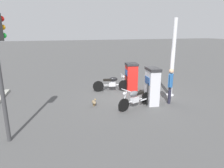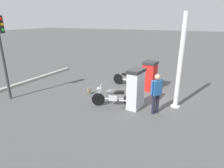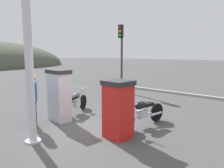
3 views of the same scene
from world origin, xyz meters
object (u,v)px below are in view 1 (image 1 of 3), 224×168
object	(u,v)px
motorcycle_near_pump	(112,83)
fuel_pump_near	(131,76)
attendant_person	(170,84)
motorcycle_far_pump	(135,98)
roadside_traffic_light	(0,58)
fuel_pump_far	(152,86)
wandering_duck	(94,102)
canopy_support_pole	(173,60)

from	to	relation	value
motorcycle_near_pump	fuel_pump_near	bearing A→B (deg)	175.29
fuel_pump_near	attendant_person	world-z (taller)	attendant_person
motorcycle_near_pump	motorcycle_far_pump	size ratio (longest dim) A/B	1.10
motorcycle_near_pump	attendant_person	xyz separation A→B (m)	(-2.02, 2.61, 0.48)
motorcycle_far_pump	roadside_traffic_light	xyz separation A→B (m)	(4.76, 1.30, 2.12)
fuel_pump_far	wandering_duck	world-z (taller)	fuel_pump_far
motorcycle_far_pump	fuel_pump_far	bearing A→B (deg)	-167.75
fuel_pump_far	canopy_support_pole	xyz separation A→B (m)	(-1.57, -0.85, 1.01)
attendant_person	wandering_duck	distance (m)	3.62
fuel_pump_far	wandering_duck	distance (m)	2.74
fuel_pump_near	motorcycle_near_pump	xyz separation A→B (m)	(1.14, -0.09, -0.32)
attendant_person	canopy_support_pole	world-z (taller)	canopy_support_pole
canopy_support_pole	fuel_pump_near	bearing A→B (deg)	-44.65
wandering_duck	motorcycle_far_pump	bearing A→B (deg)	156.11
fuel_pump_near	motorcycle_near_pump	bearing A→B (deg)	-4.71
fuel_pump_near	motorcycle_near_pump	distance (m)	1.18
fuel_pump_far	motorcycle_near_pump	world-z (taller)	fuel_pump_far
fuel_pump_near	wandering_duck	distance (m)	3.25
fuel_pump_near	attendant_person	distance (m)	2.67
motorcycle_far_pump	canopy_support_pole	bearing A→B (deg)	-157.08
motorcycle_far_pump	roadside_traffic_light	distance (m)	5.37
attendant_person	wandering_duck	size ratio (longest dim) A/B	4.08
wandering_duck	canopy_support_pole	size ratio (longest dim) A/B	0.10
attendant_person	canopy_support_pole	bearing A→B (deg)	-125.43
fuel_pump_far	motorcycle_near_pump	xyz separation A→B (m)	(1.14, -2.50, -0.41)
fuel_pump_near	roadside_traffic_light	xyz separation A→B (m)	(5.69, 3.91, 1.79)
roadside_traffic_light	canopy_support_pole	world-z (taller)	canopy_support_pole
motorcycle_near_pump	wandering_duck	size ratio (longest dim) A/B	5.08
fuel_pump_far	canopy_support_pole	world-z (taller)	canopy_support_pole
canopy_support_pole	roadside_traffic_light	bearing A→B (deg)	18.01
motorcycle_near_pump	canopy_support_pole	bearing A→B (deg)	148.71
fuel_pump_near	motorcycle_far_pump	size ratio (longest dim) A/B	0.83
fuel_pump_near	canopy_support_pole	size ratio (longest dim) A/B	0.40
roadside_traffic_light	canopy_support_pole	distance (m)	7.66
wandering_duck	canopy_support_pole	world-z (taller)	canopy_support_pole
fuel_pump_far	wandering_duck	size ratio (longest dim) A/B	4.26
motorcycle_near_pump	attendant_person	bearing A→B (deg)	127.79
motorcycle_far_pump	canopy_support_pole	size ratio (longest dim) A/B	0.47
canopy_support_pole	fuel_pump_far	bearing A→B (deg)	28.53
motorcycle_far_pump	wandering_duck	world-z (taller)	motorcycle_far_pump
fuel_pump_near	canopy_support_pole	bearing A→B (deg)	135.35
motorcycle_far_pump	attendant_person	xyz separation A→B (m)	(-1.81, -0.09, 0.48)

